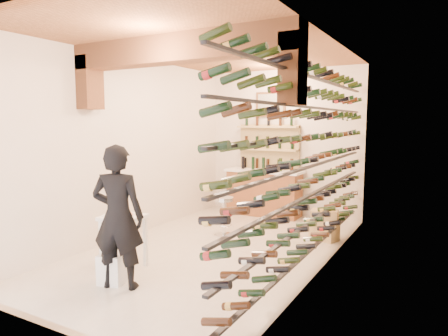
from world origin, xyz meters
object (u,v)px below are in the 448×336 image
object	(u,v)px
back_counter	(264,191)
crate_lower	(324,232)
wine_rack	(309,159)
chrome_barstool	(224,214)
person	(118,217)
tasting_table	(123,225)
white_stool	(113,268)

from	to	relation	value
back_counter	crate_lower	distance (m)	2.15
wine_rack	chrome_barstool	xyz separation A→B (m)	(-1.78, 0.74, -1.13)
back_counter	person	bearing A→B (deg)	-89.64
chrome_barstool	crate_lower	size ratio (longest dim) A/B	1.60
tasting_table	chrome_barstool	distance (m)	2.16
tasting_table	white_stool	xyz separation A→B (m)	(0.24, -0.47, -0.43)
tasting_table	crate_lower	bearing A→B (deg)	50.30
wine_rack	person	bearing A→B (deg)	-133.71
wine_rack	crate_lower	bearing A→B (deg)	95.35
white_stool	person	size ratio (longest dim) A/B	0.21
tasting_table	crate_lower	distance (m)	3.49
white_stool	chrome_barstool	size ratio (longest dim) A/B	0.54
crate_lower	wine_rack	bearing A→B (deg)	-84.65
tasting_table	crate_lower	xyz separation A→B (m)	(2.08, 2.76, -0.49)
back_counter	chrome_barstool	bearing A→B (deg)	-88.50
chrome_barstool	crate_lower	distance (m)	1.80
chrome_barstool	crate_lower	world-z (taller)	chrome_barstool
wine_rack	person	xyz separation A→B (m)	(-1.80, -1.89, -0.65)
wine_rack	white_stool	size ratio (longest dim) A/B	14.86
white_stool	chrome_barstool	xyz separation A→B (m)	(0.19, 2.57, 0.22)
wine_rack	white_stool	distance (m)	3.01
back_counter	white_stool	size ratio (longest dim) A/B	4.43
tasting_table	crate_lower	world-z (taller)	tasting_table
chrome_barstool	white_stool	bearing A→B (deg)	-94.25
wine_rack	back_counter	bearing A→B (deg)	124.66
back_counter	chrome_barstool	size ratio (longest dim) A/B	2.38
wine_rack	tasting_table	xyz separation A→B (m)	(-2.21, -1.36, -0.93)
tasting_table	person	bearing A→B (deg)	-54.54
person	wine_rack	bearing A→B (deg)	-153.61
wine_rack	white_stool	xyz separation A→B (m)	(-1.97, -1.83, -1.36)
back_counter	white_stool	distance (m)	4.49
back_counter	chrome_barstool	xyz separation A→B (m)	(0.05, -1.91, -0.12)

